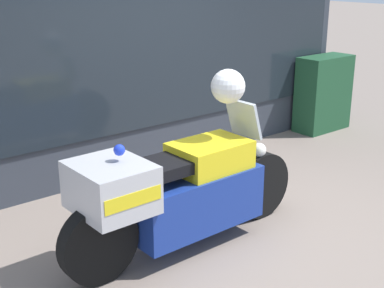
# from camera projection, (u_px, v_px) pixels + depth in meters

# --- Properties ---
(ground_plane) EXTENTS (60.00, 60.00, 0.00)m
(ground_plane) POSITION_uv_depth(u_px,v_px,m) (249.00, 221.00, 5.26)
(ground_plane) COLOR gray
(shop_building) EXTENTS (6.85, 0.55, 3.97)m
(shop_building) POSITION_uv_depth(u_px,v_px,m) (98.00, 4.00, 5.84)
(shop_building) COLOR #333842
(shop_building) RESTS_ON ground
(window_display) EXTENTS (5.50, 0.30, 2.13)m
(window_display) POSITION_uv_depth(u_px,v_px,m) (158.00, 122.00, 6.82)
(window_display) COLOR slate
(window_display) RESTS_ON ground
(paramedic_motorcycle) EXTENTS (2.50, 0.64, 1.24)m
(paramedic_motorcycle) POSITION_uv_depth(u_px,v_px,m) (178.00, 191.00, 4.57)
(paramedic_motorcycle) COLOR black
(paramedic_motorcycle) RESTS_ON ground
(utility_cabinet) EXTENTS (0.88, 0.42, 1.13)m
(utility_cabinet) POSITION_uv_depth(u_px,v_px,m) (323.00, 93.00, 8.06)
(utility_cabinet) COLOR #1E4C2D
(utility_cabinet) RESTS_ON ground
(white_helmet) EXTENTS (0.30, 0.30, 0.30)m
(white_helmet) POSITION_uv_depth(u_px,v_px,m) (228.00, 86.00, 4.66)
(white_helmet) COLOR white
(white_helmet) RESTS_ON paramedic_motorcycle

